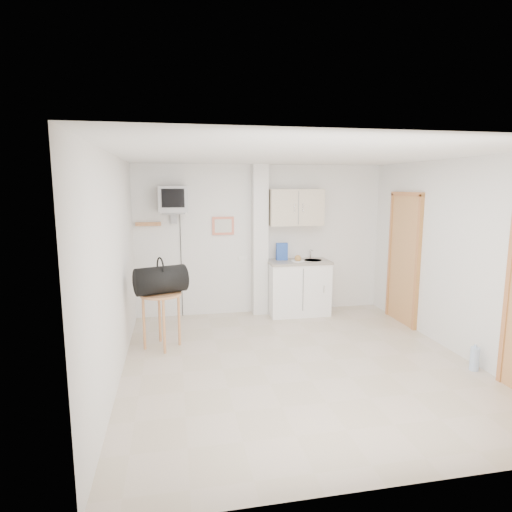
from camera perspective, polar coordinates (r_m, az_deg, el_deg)
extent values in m
plane|color=beige|center=(5.45, 5.64, -13.98)|extent=(4.50, 4.50, 0.00)
cube|color=white|center=(7.24, 0.71, 2.18)|extent=(4.20, 0.04, 2.50)
cube|color=white|center=(3.06, 18.24, -8.29)|extent=(4.20, 0.04, 2.50)
cube|color=white|center=(4.91, -18.30, -1.72)|extent=(0.04, 4.50, 2.50)
cube|color=white|center=(6.03, 25.32, -0.17)|extent=(0.04, 4.50, 2.50)
cube|color=white|center=(5.02, 6.11, 13.26)|extent=(4.20, 4.50, 0.04)
cube|color=white|center=(7.13, 0.50, 2.06)|extent=(0.25, 0.22, 2.50)
cube|color=#DB7157|center=(7.10, -4.41, 4.04)|extent=(0.36, 0.03, 0.30)
cube|color=silver|center=(7.08, -4.40, 4.02)|extent=(0.28, 0.01, 0.22)
cube|color=tan|center=(7.04, -14.17, 4.15)|extent=(0.40, 0.05, 0.06)
cube|color=white|center=(7.22, -1.76, -0.25)|extent=(0.15, 0.02, 0.08)
cylinder|color=tan|center=(7.00, -15.42, 3.98)|extent=(0.02, 0.08, 0.02)
cylinder|color=tan|center=(6.99, -14.19, 4.02)|extent=(0.02, 0.08, 0.02)
cylinder|color=tan|center=(6.98, -12.96, 4.07)|extent=(0.02, 0.08, 0.02)
cube|color=olive|center=(7.09, 19.08, -0.53)|extent=(0.04, 0.75, 2.00)
cube|color=olive|center=(7.09, 19.05, -0.54)|extent=(0.06, 0.87, 2.06)
cube|color=white|center=(7.27, 5.64, -4.33)|extent=(1.00, 0.55, 0.88)
cube|color=#A1978A|center=(7.17, 5.70, -0.76)|extent=(1.03, 0.58, 0.04)
cylinder|color=#B7B7BA|center=(7.25, 7.59, -0.73)|extent=(0.30, 0.30, 0.05)
cylinder|color=#B7B7BA|center=(7.36, 7.26, 0.26)|extent=(0.02, 0.02, 0.16)
cylinder|color=#B7B7BA|center=(7.30, 7.42, 0.77)|extent=(0.02, 0.13, 0.02)
cube|color=beige|center=(7.17, 5.32, 6.48)|extent=(0.90, 0.32, 0.60)
cube|color=#274CAA|center=(7.18, 3.46, 0.61)|extent=(0.19, 0.07, 0.29)
cylinder|color=white|center=(7.08, 5.60, -0.67)|extent=(0.22, 0.22, 0.01)
sphere|color=tan|center=(7.07, 5.61, -0.31)|extent=(0.11, 0.11, 0.11)
cube|color=slate|center=(6.89, -10.95, 5.65)|extent=(0.36, 0.32, 0.02)
cube|color=slate|center=(7.03, -10.93, 5.07)|extent=(0.10, 0.06, 0.20)
cube|color=#A09FA2|center=(6.81, -11.01, 7.47)|extent=(0.44, 0.42, 0.40)
cube|color=black|center=(6.60, -11.01, 7.58)|extent=(0.34, 0.02, 0.28)
cylinder|color=black|center=(7.14, -9.94, -1.20)|extent=(0.01, 0.01, 1.73)
cylinder|color=tan|center=(5.82, -12.59, -4.99)|extent=(0.54, 0.54, 0.03)
cylinder|color=tan|center=(5.95, -10.22, -8.35)|extent=(0.04, 0.04, 0.72)
cylinder|color=tan|center=(6.14, -12.73, -7.87)|extent=(0.04, 0.04, 0.72)
cylinder|color=tan|center=(5.90, -14.71, -8.67)|extent=(0.04, 0.04, 0.72)
cylinder|color=tan|center=(5.70, -12.16, -9.20)|extent=(0.04, 0.04, 0.72)
cylinder|color=black|center=(5.76, -12.58, -3.14)|extent=(0.74, 0.56, 0.36)
torus|color=black|center=(5.72, -12.64, -1.47)|extent=(0.11, 0.26, 0.27)
cylinder|color=#ADC7EA|center=(5.78, 27.12, -12.11)|extent=(0.10, 0.10, 0.28)
cylinder|color=#ADC7EA|center=(5.73, 27.24, -10.64)|extent=(0.03, 0.03, 0.03)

